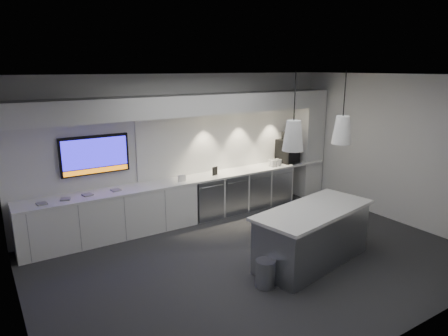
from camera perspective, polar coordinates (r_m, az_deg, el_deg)
floor at (r=6.88m, az=4.66°, el=-12.83°), size 7.00×7.00×0.00m
ceiling at (r=6.13m, az=5.23°, el=13.02°), size 7.00×7.00×0.00m
wall_back at (r=8.41m, az=-5.44°, el=3.03°), size 7.00×0.00×7.00m
wall_front at (r=4.71m, az=23.83°, el=-7.20°), size 7.00×0.00×7.00m
wall_left at (r=5.13m, az=-28.18°, el=-5.97°), size 0.00×7.00×7.00m
wall_right at (r=8.87m, az=23.27°, el=2.50°), size 0.00×7.00×7.00m
back_counter at (r=8.27m, az=-4.31°, el=-1.55°), size 6.80×0.65×0.04m
left_base_cabinets at (r=7.79m, az=-15.74°, el=-6.57°), size 3.30×0.63×0.86m
fridge_unit_a at (r=8.52m, az=-2.77°, el=-4.26°), size 0.60×0.61×0.85m
fridge_unit_b at (r=8.84m, az=0.79°, el=-3.57°), size 0.60×0.61×0.85m
fridge_unit_c at (r=9.18m, az=4.08°, el=-2.91°), size 0.60×0.61×0.85m
fridge_unit_d at (r=9.55m, az=7.13°, el=-2.30°), size 0.60×0.61×0.85m
backsplash at (r=8.98m, az=1.45°, el=4.12°), size 4.60×0.03×1.30m
soffit at (r=8.02m, az=-4.60°, el=9.00°), size 6.90×0.60×0.40m
column at (r=10.06m, az=11.87°, el=3.47°), size 0.55×0.55×2.60m
wall_tv at (r=7.69m, az=-17.96°, el=1.80°), size 1.25×0.07×0.72m
island at (r=6.75m, az=12.56°, el=-9.31°), size 2.31×1.32×0.92m
bin at (r=6.04m, az=5.94°, el=-14.74°), size 0.34×0.34×0.41m
coffee_machine at (r=9.65m, az=9.09°, el=2.55°), size 0.45×0.61×0.74m
sign_black at (r=8.44m, az=-1.31°, el=-0.43°), size 0.14×0.05×0.18m
sign_white at (r=8.00m, az=-6.03°, el=-1.47°), size 0.18×0.04×0.14m
cup_cluster at (r=9.29m, az=7.30°, el=0.74°), size 0.28×0.18×0.15m
tray_a at (r=7.34m, az=-24.61°, el=-4.65°), size 0.18×0.18×0.02m
tray_b at (r=7.43m, az=-21.71°, el=-4.13°), size 0.20×0.20×0.02m
tray_c at (r=7.53m, az=-18.93°, el=-3.64°), size 0.19×0.19×0.02m
tray_d at (r=7.66m, az=-15.20°, el=-3.06°), size 0.18×0.18×0.02m
pendant_left at (r=5.93m, az=9.86°, el=4.59°), size 0.31×0.31×1.15m
pendant_right at (r=6.66m, az=16.52°, el=5.26°), size 0.31×0.31×1.15m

